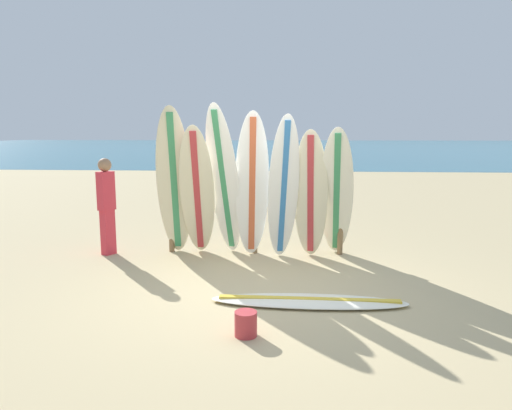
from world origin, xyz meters
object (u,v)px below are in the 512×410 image
surfboard_leaning_far_left (174,183)px  small_boat_offshore (210,156)px  surfboard_leaning_center_left (224,183)px  beachgoer_standing (106,202)px  surfboard_rack (255,215)px  surfboard_leaning_center_right (283,189)px  surfboard_leaning_center (252,186)px  surfboard_lying_on_sand (309,301)px  surfboard_leaning_far_right (337,194)px  surfboard_leaning_left (197,193)px  sand_bucket (246,324)px  surfboard_leaning_right (311,195)px

surfboard_leaning_far_left → small_boat_offshore: size_ratio=1.04×
surfboard_leaning_center_left → beachgoer_standing: size_ratio=1.54×
surfboard_rack → surfboard_leaning_far_left: bearing=-164.3°
surfboard_leaning_center_left → surfboard_leaning_center_right: 0.95m
surfboard_leaning_center → surfboard_lying_on_sand: 2.45m
surfboard_leaning_center → beachgoer_standing: (-2.41, 0.05, -0.29)m
surfboard_leaning_center_right → surfboard_lying_on_sand: (0.34, -1.88, -1.11)m
surfboard_leaning_far_right → surfboard_rack: bearing=167.9°
surfboard_rack → surfboard_leaning_center_left: size_ratio=1.20×
surfboard_leaning_left → surfboard_leaning_center: size_ratio=0.91×
surfboard_lying_on_sand → beachgoer_standing: bearing=147.6°
sand_bucket → surfboard_rack: bearing=92.5°
surfboard_leaning_center_left → surfboard_leaning_far_left: bearing=-179.7°
beachgoer_standing → surfboard_lying_on_sand: bearing=-32.4°
surfboard_leaning_left → sand_bucket: 3.16m
surfboard_leaning_center_right → surfboard_leaning_center: bearing=166.0°
surfboard_lying_on_sand → surfboard_rack: bearing=109.5°
surfboard_leaning_center_right → beachgoer_standing: surfboard_leaning_center_right is taller
surfboard_leaning_far_right → surfboard_leaning_center_right: bearing=-170.3°
surfboard_leaning_right → sand_bucket: (-0.76, -2.89, -0.91)m
surfboard_leaning_right → surfboard_leaning_far_left: bearing=-179.4°
surfboard_leaning_center → surfboard_leaning_center_right: surfboard_leaning_center is taller
surfboard_lying_on_sand → beachgoer_standing: beachgoer_standing is taller
surfboard_leaning_far_left → sand_bucket: bearing=-63.9°
small_boat_offshore → surfboard_leaning_center: bearing=-79.1°
surfboard_rack → surfboard_leaning_far_right: bearing=-12.1°
surfboard_leaning_center → sand_bucket: (0.16, -2.92, -1.05)m
surfboard_rack → sand_bucket: 3.27m
surfboard_leaning_left → surfboard_leaning_center_left: surfboard_leaning_center_left is taller
surfboard_leaning_right → surfboard_lying_on_sand: size_ratio=0.89×
surfboard_leaning_far_left → surfboard_leaning_far_right: 2.58m
sand_bucket → surfboard_leaning_left: bearing=109.9°
sand_bucket → surfboard_leaning_center_right: bearing=83.1°
small_boat_offshore → surfboard_leaning_far_right: bearing=-76.3°
surfboard_leaning_far_left → surfboard_leaning_center_right: surfboard_leaning_far_left is taller
small_boat_offshore → surfboard_leaning_center_right: bearing=-78.1°
surfboard_leaning_center_left → surfboard_leaning_center: bearing=6.6°
surfboard_leaning_center_right → surfboard_leaning_left: bearing=178.2°
surfboard_lying_on_sand → surfboard_leaning_left: bearing=131.5°
surfboard_leaning_far_left → surfboard_leaning_center_left: 0.80m
surfboard_leaning_center_right → beachgoer_standing: (-2.91, 0.18, -0.27)m
surfboard_leaning_left → small_boat_offshore: 26.70m
surfboard_leaning_center → surfboard_lying_on_sand: (0.84, -2.00, -1.14)m
surfboard_lying_on_sand → small_boat_offshore: 28.89m
surfboard_leaning_center_right → sand_bucket: size_ratio=9.10×
surfboard_leaning_far_right → sand_bucket: (-1.17, -2.94, -0.93)m
surfboard_leaning_center_left → beachgoer_standing: surfboard_leaning_center_left is taller
surfboard_leaning_left → surfboard_leaning_center_right: 1.37m
surfboard_leaning_far_left → surfboard_leaning_center_right: 1.74m
surfboard_leaning_center → surfboard_leaning_right: 0.94m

